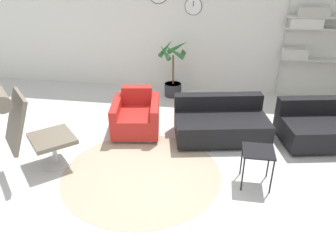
% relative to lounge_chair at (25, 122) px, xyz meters
% --- Properties ---
extents(ground_plane, '(12.00, 12.00, 0.00)m').
position_rel_lounge_chair_xyz_m(ground_plane, '(1.71, 0.26, -0.74)').
color(ground_plane, silver).
extents(wall_back, '(12.00, 0.09, 2.80)m').
position_rel_lounge_chair_xyz_m(wall_back, '(1.71, 3.52, 0.66)').
color(wall_back, silver).
rests_on(wall_back, ground_plane).
extents(round_rug, '(2.16, 2.16, 0.01)m').
position_rel_lounge_chair_xyz_m(round_rug, '(1.47, 0.15, -0.74)').
color(round_rug, tan).
rests_on(round_rug, ground_plane).
extents(lounge_chair, '(1.04, 1.02, 1.23)m').
position_rel_lounge_chair_xyz_m(lounge_chair, '(0.00, 0.00, 0.00)').
color(lounge_chair, '#BCBCC1').
rests_on(lounge_chair, ground_plane).
extents(armchair_red, '(0.88, 0.98, 0.69)m').
position_rel_lounge_chair_xyz_m(armchair_red, '(1.11, 1.34, -0.48)').
color(armchair_red, silver).
rests_on(armchair_red, ground_plane).
extents(couch_low, '(1.59, 1.14, 0.63)m').
position_rel_lounge_chair_xyz_m(couch_low, '(2.50, 1.36, -0.50)').
color(couch_low, black).
rests_on(couch_low, ground_plane).
extents(couch_second, '(1.31, 1.08, 0.63)m').
position_rel_lounge_chair_xyz_m(couch_second, '(4.02, 1.45, -0.50)').
color(couch_second, black).
rests_on(couch_second, ground_plane).
extents(side_table, '(0.39, 0.39, 0.50)m').
position_rel_lounge_chair_xyz_m(side_table, '(2.97, 0.18, -0.31)').
color(side_table, black).
rests_on(side_table, ground_plane).
extents(potted_plant, '(0.62, 0.63, 1.16)m').
position_rel_lounge_chair_xyz_m(potted_plant, '(1.48, 3.03, -0.28)').
color(potted_plant, '#333338').
rests_on(potted_plant, ground_plane).
extents(shelf_unit, '(1.39, 0.28, 2.01)m').
position_rel_lounge_chair_xyz_m(shelf_unit, '(4.08, 3.30, 0.62)').
color(shelf_unit, '#BCBCC1').
rests_on(shelf_unit, ground_plane).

